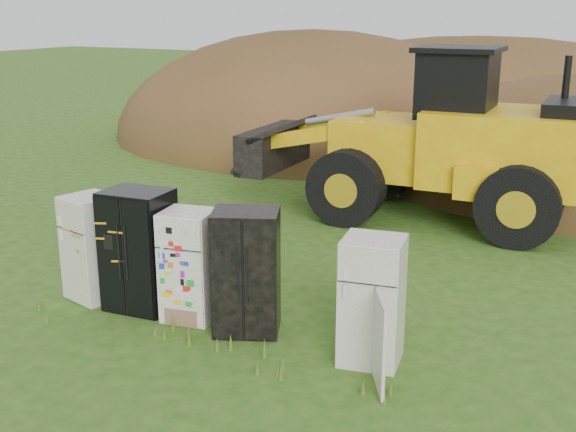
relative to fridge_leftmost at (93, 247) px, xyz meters
name	(u,v)px	position (x,y,z in m)	size (l,w,h in m)	color
ground	(224,325)	(2.51, 0.03, -0.88)	(120.00, 120.00, 0.00)	#284C14
fridge_leftmost	(93,247)	(0.00, 0.00, 0.00)	(0.77, 0.74, 1.75)	silver
fridge_black_side	(139,250)	(0.95, 0.02, 0.10)	(1.02, 0.80, 1.95)	black
fridge_sticker	(190,265)	(1.90, 0.05, -0.01)	(0.77, 0.71, 1.73)	white
fridge_dark_mid	(246,272)	(2.90, 0.06, 0.06)	(0.96, 0.78, 1.87)	black
fridge_open_door	(372,301)	(4.91, 0.00, 0.01)	(0.80, 0.74, 1.77)	silver
wheel_loader	(411,133)	(3.06, 7.15, 1.06)	(8.01, 3.25, 3.88)	gold
dirt_mound_left	(313,143)	(-2.95, 14.57, -0.88)	(15.22, 11.41, 7.91)	#483417
dirt_mound_back	(479,137)	(2.07, 18.54, -0.88)	(20.48, 13.65, 7.38)	#483417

